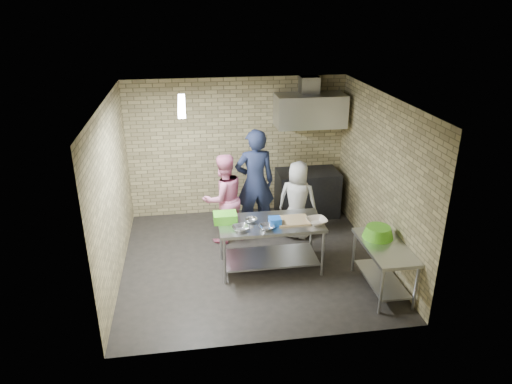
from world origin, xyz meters
TOP-DOWN VIEW (x-y plane):
  - floor at (0.00, 0.00)m, footprint 4.20×4.20m
  - ceiling at (0.00, 0.00)m, footprint 4.20×4.20m
  - back_wall at (0.00, 2.00)m, footprint 4.20×0.06m
  - front_wall at (0.00, -2.00)m, footprint 4.20×0.06m
  - left_wall at (-2.10, 0.00)m, footprint 0.06×4.00m
  - right_wall at (2.10, 0.00)m, footprint 0.06×4.00m
  - prep_table at (0.26, -0.24)m, footprint 1.63×0.81m
  - side_counter at (1.80, -1.10)m, footprint 0.60×1.20m
  - stove at (1.35, 1.65)m, footprint 1.20×0.70m
  - range_hood at (1.35, 1.70)m, footprint 1.30×0.60m
  - hood_duct at (1.35, 1.85)m, footprint 0.35×0.30m
  - wall_shelf at (1.65, 1.89)m, footprint 0.80×0.20m
  - fluorescent_fixture at (-1.00, 0.00)m, footprint 0.10×1.25m
  - green_crate at (-0.44, -0.12)m, footprint 0.36×0.27m
  - blue_tub at (0.31, -0.34)m, footprint 0.18×0.18m
  - cutting_board at (0.61, -0.26)m, footprint 0.50×0.38m
  - mixing_bowl_a at (-0.24, -0.44)m, footprint 0.29×0.29m
  - mixing_bowl_b at (-0.04, -0.19)m, footprint 0.22×0.22m
  - mixing_bowl_c at (0.16, -0.46)m, footprint 0.27×0.27m
  - ceramic_bowl at (0.96, -0.39)m, footprint 0.36×0.36m
  - green_basin at (1.78, -0.85)m, footprint 0.46×0.46m
  - bottle_red at (1.40, 1.89)m, footprint 0.07×0.07m
  - man_navy at (0.20, 1.03)m, footprint 0.75×0.53m
  - woman_pink at (-0.38, 0.80)m, footprint 0.96×0.87m
  - woman_white at (0.93, 0.74)m, footprint 0.83×0.72m

SIDE VIEW (x-z plane):
  - floor at x=0.00m, z-range 0.00..0.00m
  - side_counter at x=1.80m, z-range 0.00..0.75m
  - prep_table at x=0.26m, z-range 0.00..0.81m
  - stove at x=1.35m, z-range 0.00..0.90m
  - woman_white at x=0.93m, z-range 0.00..1.43m
  - woman_pink at x=-0.38m, z-range 0.00..1.61m
  - cutting_board at x=0.61m, z-range 0.81..0.84m
  - green_basin at x=1.78m, z-range 0.75..0.92m
  - mixing_bowl_c at x=0.16m, z-range 0.81..0.87m
  - mixing_bowl_b at x=-0.04m, z-range 0.81..0.87m
  - mixing_bowl_a at x=-0.24m, z-range 0.81..0.88m
  - ceramic_bowl at x=0.96m, z-range 0.81..0.89m
  - blue_tub at x=0.31m, z-range 0.81..0.93m
  - green_crate at x=-0.44m, z-range 0.81..0.96m
  - man_navy at x=0.20m, z-range 0.00..1.97m
  - back_wall at x=0.00m, z-range 0.00..2.70m
  - front_wall at x=0.00m, z-range 0.00..2.70m
  - left_wall at x=-2.10m, z-range 0.00..2.70m
  - right_wall at x=2.10m, z-range 0.00..2.70m
  - wall_shelf at x=1.65m, z-range 1.90..1.94m
  - bottle_red at x=1.40m, z-range 1.94..2.12m
  - range_hood at x=1.35m, z-range 1.80..2.40m
  - hood_duct at x=1.35m, z-range 2.40..2.70m
  - fluorescent_fixture at x=-1.00m, z-range 2.60..2.68m
  - ceiling at x=0.00m, z-range 2.70..2.70m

